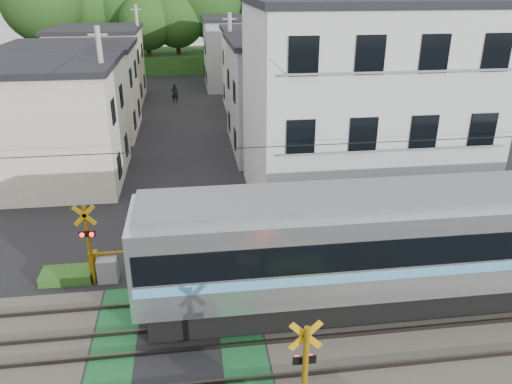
{
  "coord_description": "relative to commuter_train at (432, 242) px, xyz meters",
  "views": [
    {
      "loc": [
        0.7,
        -12.22,
        10.03
      ],
      "look_at": [
        3.03,
        5.0,
        2.57
      ],
      "focal_mm": 35.0,
      "sensor_mm": 36.0,
      "label": 1
    }
  ],
  "objects": [
    {
      "name": "ground",
      "position": [
        -8.33,
        -1.2,
        -2.11
      ],
      "size": [
        120.0,
        120.0,
        0.0
      ],
      "primitive_type": "plane",
      "color": "black"
    },
    {
      "name": "track_bed",
      "position": [
        -8.33,
        -1.2,
        -2.07
      ],
      "size": [
        120.0,
        120.0,
        0.14
      ],
      "color": "#47423A",
      "rests_on": "ground"
    },
    {
      "name": "commuter_train",
      "position": [
        0.0,
        0.0,
        0.0
      ],
      "size": [
        19.19,
        3.02,
        3.99
      ],
      "color": "black",
      "rests_on": "ground"
    },
    {
      "name": "crossing_signal_far",
      "position": [
        -10.91,
        2.45,
        -1.4
      ],
      "size": [
        4.74,
        0.65,
        3.09
      ],
      "color": "#EFAD0C",
      "rests_on": "ground"
    },
    {
      "name": "apartment_block",
      "position": [
        0.17,
        8.29,
        2.55
      ],
      "size": [
        10.2,
        8.36,
        9.3
      ],
      "color": "silver",
      "rests_on": "ground"
    },
    {
      "name": "houses_row",
      "position": [
        -8.08,
        24.72,
        1.14
      ],
      "size": [
        22.07,
        31.35,
        6.8
      ],
      "color": "silver",
      "rests_on": "ground"
    },
    {
      "name": "tree_hill",
      "position": [
        -8.12,
        47.5,
        3.99
      ],
      "size": [
        40.0,
        13.09,
        11.93
      ],
      "color": "#254F1A",
      "rests_on": "ground"
    },
    {
      "name": "catenary",
      "position": [
        -2.33,
        -1.17,
        1.59
      ],
      "size": [
        60.0,
        5.04,
        7.0
      ],
      "color": "#2D2D33",
      "rests_on": "ground"
    },
    {
      "name": "utility_poles",
      "position": [
        -9.38,
        21.81,
        1.97
      ],
      "size": [
        7.9,
        42.0,
        8.0
      ],
      "color": "#A5A5A0",
      "rests_on": "ground"
    },
    {
      "name": "pedestrian",
      "position": [
        -8.83,
        30.52,
        -1.3
      ],
      "size": [
        0.64,
        0.48,
        1.62
      ],
      "primitive_type": "imported",
      "rotation": [
        0.0,
        0.0,
        2.98
      ],
      "color": "black",
      "rests_on": "ground"
    },
    {
      "name": "weed_patches",
      "position": [
        -6.57,
        -1.29,
        -1.92
      ],
      "size": [
        10.25,
        8.8,
        0.4
      ],
      "color": "#2D5E1E",
      "rests_on": "ground"
    }
  ]
}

